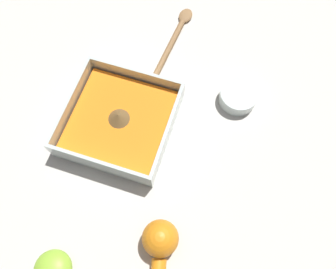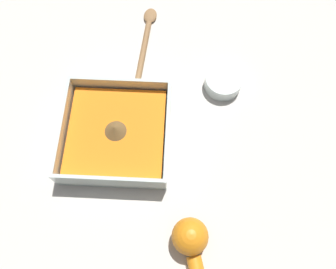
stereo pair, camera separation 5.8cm
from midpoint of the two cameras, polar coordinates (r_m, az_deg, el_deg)
ground_plane at (r=0.64m, az=-3.63°, el=4.13°), size 4.00×4.00×0.00m
square_dish at (r=0.61m, az=-5.67°, el=1.95°), size 0.19×0.19×0.05m
spice_bowl at (r=0.65m, az=14.63°, el=6.10°), size 0.07×0.07×0.03m
lemon_squeezer at (r=0.54m, az=1.70°, el=-20.91°), size 0.19×0.08×0.06m
lemon_half at (r=0.57m, az=-16.51°, el=-21.98°), size 0.06×0.06×0.03m
wooden_spoon at (r=0.71m, az=3.12°, el=15.48°), size 0.22×0.04×0.01m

